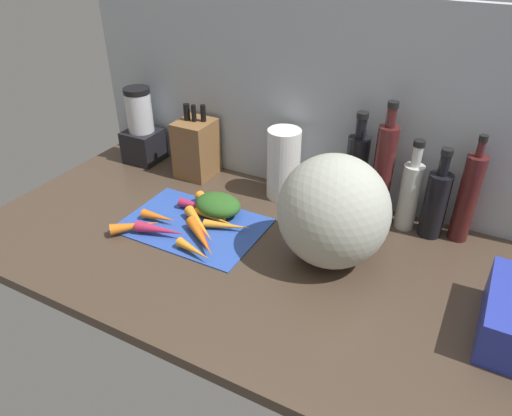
# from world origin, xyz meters

# --- Properties ---
(ground_plane) EXTENTS (1.70, 0.80, 0.03)m
(ground_plane) POSITION_xyz_m (0.00, 0.00, -0.01)
(ground_plane) COLOR #47382B
(wall_back) EXTENTS (1.70, 0.03, 0.60)m
(wall_back) POSITION_xyz_m (0.00, 0.39, 0.30)
(wall_back) COLOR #ADB7C1
(wall_back) RESTS_ON ground_plane
(cutting_board) EXTENTS (0.40, 0.28, 0.01)m
(cutting_board) POSITION_xyz_m (-0.26, 0.02, 0.00)
(cutting_board) COLOR #2D51B7
(cutting_board) RESTS_ON ground_plane
(carrot_0) EXTENTS (0.16, 0.13, 0.03)m
(carrot_0) POSITION_xyz_m (-0.19, -0.05, 0.02)
(carrot_0) COLOR orange
(carrot_0) RESTS_ON cutting_board
(carrot_1) EXTENTS (0.12, 0.12, 0.03)m
(carrot_1) POSITION_xyz_m (-0.39, -0.09, 0.02)
(carrot_1) COLOR orange
(carrot_1) RESTS_ON cutting_board
(carrot_2) EXTENTS (0.15, 0.06, 0.03)m
(carrot_2) POSITION_xyz_m (-0.31, -0.08, 0.02)
(carrot_2) COLOR #B2264C
(carrot_2) RESTS_ON cutting_board
(carrot_3) EXTENTS (0.11, 0.04, 0.03)m
(carrot_3) POSITION_xyz_m (-0.36, -0.02, 0.02)
(carrot_3) COLOR orange
(carrot_3) RESTS_ON cutting_board
(carrot_4) EXTENTS (0.14, 0.06, 0.02)m
(carrot_4) POSITION_xyz_m (-0.16, 0.04, 0.02)
(carrot_4) COLOR orange
(carrot_4) RESTS_ON cutting_board
(carrot_5) EXTENTS (0.11, 0.10, 0.02)m
(carrot_5) POSITION_xyz_m (-0.19, -0.04, 0.02)
(carrot_5) COLOR red
(carrot_5) RESTS_ON cutting_board
(carrot_6) EXTENTS (0.18, 0.04, 0.03)m
(carrot_6) POSITION_xyz_m (-0.26, 0.08, 0.02)
(carrot_6) COLOR #B2264C
(carrot_6) RESTS_ON cutting_board
(carrot_7) EXTENTS (0.12, 0.05, 0.03)m
(carrot_7) POSITION_xyz_m (-0.18, -0.10, 0.02)
(carrot_7) COLOR orange
(carrot_7) RESTS_ON cutting_board
(carrot_8) EXTENTS (0.15, 0.04, 0.02)m
(carrot_8) POSITION_xyz_m (-0.21, 0.05, 0.02)
(carrot_8) COLOR orange
(carrot_8) RESTS_ON cutting_board
(carrot_9) EXTENTS (0.16, 0.11, 0.03)m
(carrot_9) POSITION_xyz_m (-0.25, 0.09, 0.02)
(carrot_9) COLOR orange
(carrot_9) RESTS_ON cutting_board
(carrot_10) EXTENTS (0.16, 0.12, 0.03)m
(carrot_10) POSITION_xyz_m (-0.23, -0.00, 0.02)
(carrot_10) COLOR orange
(carrot_10) RESTS_ON cutting_board
(carrot_greens_pile) EXTENTS (0.14, 0.11, 0.06)m
(carrot_greens_pile) POSITION_xyz_m (-0.23, 0.10, 0.04)
(carrot_greens_pile) COLOR #2D6023
(carrot_greens_pile) RESTS_ON cutting_board
(winter_squash) EXTENTS (0.28, 0.27, 0.29)m
(winter_squash) POSITION_xyz_m (0.14, 0.05, 0.15)
(winter_squash) COLOR #B2B7A8
(winter_squash) RESTS_ON ground_plane
(knife_block) EXTENTS (0.11, 0.13, 0.25)m
(knife_block) POSITION_xyz_m (-0.43, 0.29, 0.10)
(knife_block) COLOR brown
(knife_block) RESTS_ON ground_plane
(blender_appliance) EXTENTS (0.12, 0.12, 0.27)m
(blender_appliance) POSITION_xyz_m (-0.66, 0.29, 0.12)
(blender_appliance) COLOR black
(blender_appliance) RESTS_ON ground_plane
(paper_towel_roll) EXTENTS (0.10, 0.10, 0.23)m
(paper_towel_roll) POSITION_xyz_m (-0.11, 0.30, 0.11)
(paper_towel_roll) COLOR white
(paper_towel_roll) RESTS_ON ground_plane
(bottle_0) EXTENTS (0.06, 0.06, 0.31)m
(bottle_0) POSITION_xyz_m (0.11, 0.31, 0.13)
(bottle_0) COLOR black
(bottle_0) RESTS_ON ground_plane
(bottle_1) EXTENTS (0.06, 0.06, 0.36)m
(bottle_1) POSITION_xyz_m (0.20, 0.29, 0.16)
(bottle_1) COLOR #471919
(bottle_1) RESTS_ON ground_plane
(bottle_2) EXTENTS (0.06, 0.06, 0.27)m
(bottle_2) POSITION_xyz_m (0.28, 0.30, 0.11)
(bottle_2) COLOR silver
(bottle_2) RESTS_ON ground_plane
(bottle_3) EXTENTS (0.06, 0.06, 0.26)m
(bottle_3) POSITION_xyz_m (0.35, 0.30, 0.10)
(bottle_3) COLOR black
(bottle_3) RESTS_ON ground_plane
(bottle_4) EXTENTS (0.05, 0.05, 0.31)m
(bottle_4) POSITION_xyz_m (0.42, 0.31, 0.13)
(bottle_4) COLOR #471919
(bottle_4) RESTS_ON ground_plane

